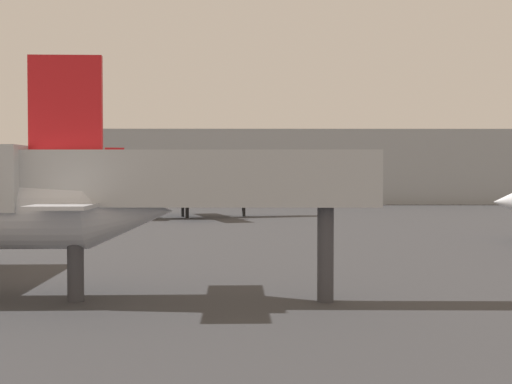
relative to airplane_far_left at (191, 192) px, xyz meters
The scene contains 3 objects.
airplane_far_left is the anchor object (origin of this frame).
jet_bridge 53.60m from the airplane_far_left, 86.58° to the right, with size 17.47×2.84×6.65m.
terminal_building 46.01m from the airplane_far_left, 74.19° to the left, with size 85.95×24.08×12.98m, color #999EA3.
Camera 1 is at (-1.32, -7.81, 5.50)m, focal length 46.83 mm.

